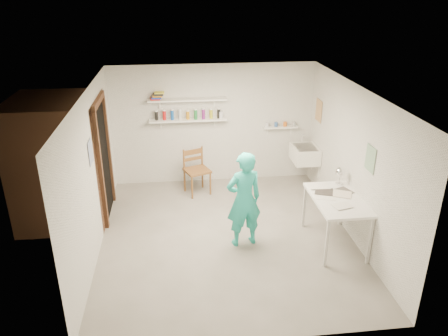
{
  "coord_description": "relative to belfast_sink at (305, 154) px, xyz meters",
  "views": [
    {
      "loc": [
        -0.75,
        -6.02,
        3.84
      ],
      "look_at": [
        0.0,
        0.4,
        1.05
      ],
      "focal_mm": 35.0,
      "sensor_mm": 36.0,
      "label": 1
    }
  ],
  "objects": [
    {
      "name": "wall_right",
      "position": [
        0.26,
        -1.7,
        0.5
      ],
      "size": [
        0.02,
        4.5,
        2.4
      ],
      "primitive_type": "cube",
      "color": "silver",
      "rests_on": "ground"
    },
    {
      "name": "spray_cans",
      "position": [
        -2.25,
        0.43,
        0.75
      ],
      "size": [
        1.31,
        0.06,
        0.17
      ],
      "color": "black",
      "rests_on": "shelf_lower"
    },
    {
      "name": "door_lintel",
      "position": [
        -3.72,
        -0.65,
        1.35
      ],
      "size": [
        0.06,
        1.05,
        0.1
      ],
      "primitive_type": "cube",
      "color": "brown",
      "rests_on": "wall_left"
    },
    {
      "name": "shelf_upper",
      "position": [
        -2.25,
        0.43,
        1.05
      ],
      "size": [
        1.5,
        0.22,
        0.03
      ],
      "primitive_type": "cube",
      "color": "white",
      "rests_on": "wall_back"
    },
    {
      "name": "poster_right_b",
      "position": [
        0.24,
        -2.25,
        0.8
      ],
      "size": [
        0.01,
        0.3,
        0.38
      ],
      "primitive_type": "cube",
      "color": "#3F724C",
      "rests_on": "wall_right"
    },
    {
      "name": "papers",
      "position": [
        -0.11,
        -2.09,
        0.11
      ],
      "size": [
        0.3,
        0.22,
        0.02
      ],
      "color": "silver",
      "rests_on": "work_table"
    },
    {
      "name": "door_jamb_near",
      "position": [
        -3.72,
        -1.15,
        0.3
      ],
      "size": [
        0.06,
        0.1,
        2.0
      ],
      "primitive_type": "cube",
      "color": "brown",
      "rests_on": "ground"
    },
    {
      "name": "floor",
      "position": [
        -1.75,
        -1.7,
        -0.71
      ],
      "size": [
        4.0,
        4.5,
        0.02
      ],
      "primitive_type": "cube",
      "color": "slate",
      "rests_on": "ground"
    },
    {
      "name": "doorway_recess",
      "position": [
        -3.74,
        -0.65,
        0.3
      ],
      "size": [
        0.02,
        0.9,
        2.0
      ],
      "primitive_type": "cube",
      "color": "black",
      "rests_on": "wall_left"
    },
    {
      "name": "ledge_shelf",
      "position": [
        -0.4,
        0.47,
        0.42
      ],
      "size": [
        0.7,
        0.14,
        0.03
      ],
      "primitive_type": "cube",
      "color": "white",
      "rests_on": "wall_back"
    },
    {
      "name": "shelf_lower",
      "position": [
        -2.25,
        0.43,
        0.65
      ],
      "size": [
        1.5,
        0.22,
        0.03
      ],
      "primitive_type": "cube",
      "color": "white",
      "rests_on": "wall_back"
    },
    {
      "name": "door_jamb_far",
      "position": [
        -3.72,
        -0.15,
        0.3
      ],
      "size": [
        0.06,
        0.1,
        2.0
      ],
      "primitive_type": "cube",
      "color": "brown",
      "rests_on": "ground"
    },
    {
      "name": "belfast_sink",
      "position": [
        0.0,
        0.0,
        0.0
      ],
      "size": [
        0.48,
        0.6,
        0.3
      ],
      "primitive_type": "cube",
      "color": "white",
      "rests_on": "wall_right"
    },
    {
      "name": "work_table",
      "position": [
        -0.11,
        -2.09,
        -0.3
      ],
      "size": [
        0.72,
        1.2,
        0.8
      ],
      "primitive_type": "cube",
      "color": "white",
      "rests_on": "ground"
    },
    {
      "name": "ledge_pots",
      "position": [
        -0.4,
        0.47,
        0.48
      ],
      "size": [
        0.48,
        0.07,
        0.09
      ],
      "color": "silver",
      "rests_on": "ledge_shelf"
    },
    {
      "name": "corridor_box",
      "position": [
        -4.45,
        -0.65,
        0.35
      ],
      "size": [
        1.4,
        1.5,
        2.1
      ],
      "primitive_type": "cube",
      "color": "brown",
      "rests_on": "ground"
    },
    {
      "name": "desk_lamp",
      "position": [
        0.09,
        -1.6,
        0.32
      ],
      "size": [
        0.15,
        0.15,
        0.15
      ],
      "primitive_type": "sphere",
      "color": "silver",
      "rests_on": "work_table"
    },
    {
      "name": "wall_front",
      "position": [
        -1.75,
        -3.96,
        0.5
      ],
      "size": [
        4.0,
        0.02,
        2.4
      ],
      "primitive_type": "cube",
      "color": "silver",
      "rests_on": "ground"
    },
    {
      "name": "ceiling",
      "position": [
        -1.75,
        -1.7,
        1.71
      ],
      "size": [
        4.0,
        4.5,
        0.02
      ],
      "primitive_type": "cube",
      "color": "silver",
      "rests_on": "wall_back"
    },
    {
      "name": "poster_left",
      "position": [
        -3.74,
        -1.65,
        0.85
      ],
      "size": [
        0.01,
        0.28,
        0.36
      ],
      "primitive_type": "cube",
      "color": "#334C7F",
      "rests_on": "wall_left"
    },
    {
      "name": "poster_right_a",
      "position": [
        0.24,
        0.1,
        0.85
      ],
      "size": [
        0.01,
        0.34,
        0.42
      ],
      "primitive_type": "cube",
      "color": "#995933",
      "rests_on": "wall_right"
    },
    {
      "name": "wall_left",
      "position": [
        -3.76,
        -1.7,
        0.5
      ],
      "size": [
        0.02,
        4.5,
        2.4
      ],
      "primitive_type": "cube",
      "color": "silver",
      "rests_on": "ground"
    },
    {
      "name": "man",
      "position": [
        -1.52,
        -1.9,
        0.07
      ],
      "size": [
        0.63,
        0.49,
        1.54
      ],
      "primitive_type": "imported",
      "rotation": [
        0.0,
        0.0,
        3.37
      ],
      "color": "#24B6A6",
      "rests_on": "ground"
    },
    {
      "name": "wall_clock",
      "position": [
        -1.47,
        -1.69,
        0.33
      ],
      "size": [
        0.28,
        0.1,
        0.28
      ],
      "primitive_type": "cylinder",
      "rotation": [
        1.57,
        0.0,
        0.23
      ],
      "color": "beige",
      "rests_on": "man"
    },
    {
      "name": "wall_back",
      "position": [
        -1.75,
        0.56,
        0.5
      ],
      "size": [
        4.0,
        0.02,
        2.4
      ],
      "primitive_type": "cube",
      "color": "silver",
      "rests_on": "ground"
    },
    {
      "name": "wooden_chair",
      "position": [
        -2.12,
        -0.04,
        -0.22
      ],
      "size": [
        0.57,
        0.55,
        0.95
      ],
      "primitive_type": "cube",
      "rotation": [
        0.0,
        0.0,
        0.36
      ],
      "color": "brown",
      "rests_on": "ground"
    },
    {
      "name": "book_stack",
      "position": [
        -2.81,
        0.43,
        1.14
      ],
      "size": [
        0.26,
        0.14,
        0.14
      ],
      "color": "red",
      "rests_on": "shelf_upper"
    }
  ]
}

